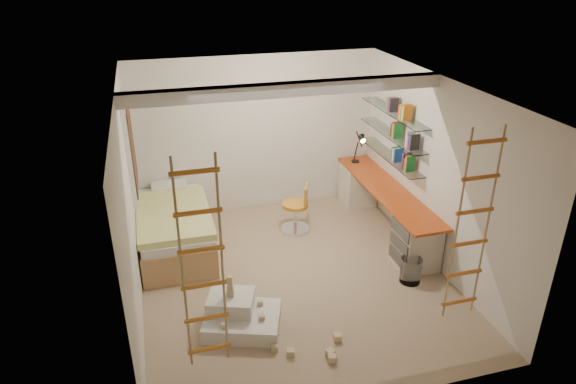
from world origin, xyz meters
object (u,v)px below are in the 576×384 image
object	(u,v)px
desk	(384,208)
swivel_chair	(297,214)
play_platform	(239,316)
bed	(175,228)

from	to	relation	value
desk	swivel_chair	distance (m)	1.37
swivel_chair	play_platform	world-z (taller)	swivel_chair
desk	bed	bearing A→B (deg)	173.51
swivel_chair	play_platform	size ratio (longest dim) A/B	0.76
desk	swivel_chair	size ratio (longest dim) A/B	3.56
desk	bed	xyz separation A→B (m)	(-3.20, 0.36, -0.07)
desk	play_platform	xyz separation A→B (m)	(-2.61, -1.65, -0.25)
swivel_chair	play_platform	distance (m)	2.40
desk	swivel_chair	xyz separation A→B (m)	(-1.32, 0.37, -0.11)
bed	swivel_chair	bearing A→B (deg)	0.23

